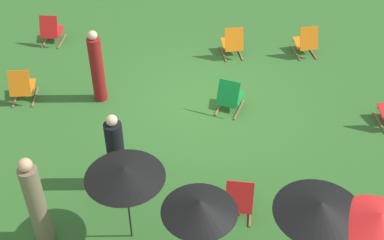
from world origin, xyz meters
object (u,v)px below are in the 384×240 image
deckchair_9 (239,198)px  umbrella_3 (320,208)px  umbrella_0 (199,206)px  deckchair_2 (230,97)px  deckchair_0 (51,30)px  person_3 (97,68)px  umbrella_2 (380,220)px  deckchair_6 (22,86)px  deckchair_4 (306,42)px  umbrella_1 (124,172)px  deckchair_8 (233,43)px  person_2 (36,204)px  person_0 (116,154)px

deckchair_9 → umbrella_3: umbrella_3 is taller
umbrella_0 → deckchair_2: bearing=-92.0°
deckchair_0 → deckchair_2: size_ratio=0.98×
deckchair_0 → umbrella_3: umbrella_3 is taller
deckchair_0 → person_3: (-1.99, 2.33, 0.48)m
deckchair_9 → deckchair_0: bearing=-45.6°
umbrella_3 → umbrella_0: bearing=2.0°
deckchair_2 → umbrella_2: bearing=129.9°
deckchair_9 → umbrella_2: size_ratio=0.43×
deckchair_0 → deckchair_6: bearing=92.5°
deckchair_2 → deckchair_4: size_ratio=0.98×
deckchair_2 → umbrella_1: size_ratio=0.51×
umbrella_3 → person_3: 6.35m
deckchair_0 → deckchair_8: (-4.89, 0.00, 0.00)m
person_2 → deckchair_6: bearing=-45.4°
deckchair_8 → person_2: size_ratio=0.46×
deckchair_6 → umbrella_0: (-4.61, 4.16, 1.27)m
deckchair_6 → person_0: size_ratio=0.50×
deckchair_4 → deckchair_9: 5.85m
deckchair_0 → umbrella_0: bearing=123.0°
umbrella_1 → person_0: person_0 is taller
deckchair_2 → person_0: size_ratio=0.51×
umbrella_0 → person_2: size_ratio=0.94×
deckchair_6 → person_3: (-1.76, -0.27, 0.48)m
deckchair_6 → umbrella_1: umbrella_1 is taller
person_2 → person_3: bearing=-69.9°
deckchair_6 → umbrella_1: (-3.36, 3.55, 1.18)m
deckchair_2 → person_3: size_ratio=0.47×
deckchair_9 → umbrella_0: umbrella_0 is taller
deckchair_9 → umbrella_1: 2.29m
umbrella_2 → deckchair_6: bearing=-31.0°
deckchair_8 → person_3: size_ratio=0.48×
umbrella_3 → person_0: umbrella_3 is taller
umbrella_1 → person_3: person_3 is taller
deckchair_8 → umbrella_0: size_ratio=0.49×
deckchair_9 → umbrella_3: size_ratio=0.44×
deckchair_4 → person_0: bearing=37.5°
deckchair_4 → deckchair_8: 1.92m
deckchair_6 → deckchair_8: bearing=-161.7°
umbrella_2 → person_0: 4.70m
umbrella_0 → umbrella_2: 2.44m
umbrella_0 → umbrella_3: size_ratio=0.92×
deckchair_9 → deckchair_4: bearing=-104.5°
umbrella_2 → person_2: umbrella_2 is taller
person_3 → person_2: bearing=77.1°
deckchair_0 → person_0: size_ratio=0.50×
deckchair_0 → umbrella_0: size_ratio=0.47×
deckchair_2 → person_3: person_3 is taller
deckchair_6 → umbrella_0: size_ratio=0.48×
deckchair_4 → deckchair_6: 7.17m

